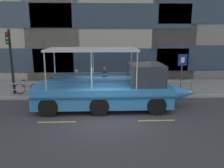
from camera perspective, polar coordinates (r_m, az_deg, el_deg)
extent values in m
plane|color=#3D3D3F|center=(11.84, -1.31, -7.97)|extent=(120.00, 120.00, 0.00)
cube|color=gray|center=(17.16, -1.66, -1.00)|extent=(32.00, 4.80, 0.18)
cube|color=#B2ADA3|center=(14.76, -1.53, -3.33)|extent=(32.00, 0.18, 0.18)
cube|color=#DBD64C|center=(11.39, -13.56, -9.19)|extent=(1.80, 0.12, 0.01)
cube|color=#DBD64C|center=(11.47, 10.98, -8.90)|extent=(1.80, 0.12, 0.01)
cube|color=#3D4C5B|center=(21.37, -26.13, 5.23)|extent=(12.23, 0.06, 2.03)
cube|color=#2D3D4C|center=(19.59, -0.08, 5.89)|extent=(13.25, 0.06, 2.00)
cube|color=#2D3D4C|center=(19.48, -0.08, 16.57)|extent=(13.25, 0.06, 2.00)
cube|color=#2D3D4C|center=(21.96, 24.87, 5.89)|extent=(10.74, 0.06, 2.18)
cube|color=#2D3D4C|center=(21.91, 25.89, 16.19)|extent=(10.74, 0.06, 2.18)
cylinder|color=#9EA0A8|center=(14.87, -2.49, 0.29)|extent=(11.82, 0.07, 0.07)
cylinder|color=#9EA0A8|center=(14.96, -2.47, -1.18)|extent=(11.82, 0.06, 0.06)
cylinder|color=#9EA0A8|center=(16.11, -24.01, -1.29)|extent=(0.09, 0.09, 0.79)
cylinder|color=#9EA0A8|center=(15.56, -18.22, -1.28)|extent=(0.09, 0.09, 0.79)
cylinder|color=#9EA0A8|center=(15.18, -12.08, -1.26)|extent=(0.09, 0.09, 0.79)
cylinder|color=#9EA0A8|center=(14.99, -5.71, -1.21)|extent=(0.09, 0.09, 0.79)
cylinder|color=#9EA0A8|center=(14.98, 0.76, -1.15)|extent=(0.09, 0.09, 0.79)
cylinder|color=#9EA0A8|center=(15.16, 7.14, -1.08)|extent=(0.09, 0.09, 0.79)
cylinder|color=#9EA0A8|center=(15.53, 13.30, -1.00)|extent=(0.09, 0.09, 0.79)
cylinder|color=#9EA0A8|center=(16.07, 19.12, -0.91)|extent=(0.09, 0.09, 0.79)
cylinder|color=black|center=(16.17, -23.72, 4.92)|extent=(0.16, 0.16, 4.19)
cube|color=black|center=(15.87, -24.49, 10.33)|extent=(0.24, 0.20, 0.72)
sphere|color=red|center=(15.76, -24.71, 11.10)|extent=(0.14, 0.14, 0.14)
sphere|color=gold|center=(15.77, -24.64, 10.31)|extent=(0.14, 0.14, 0.14)
sphere|color=green|center=(15.77, -24.56, 9.51)|extent=(0.14, 0.14, 0.14)
cylinder|color=#4C4F54|center=(16.06, 16.89, 2.47)|extent=(0.08, 0.08, 2.56)
cube|color=navy|center=(15.88, 17.17, 5.74)|extent=(0.60, 0.04, 0.76)
cube|color=white|center=(15.86, 17.20, 5.73)|extent=(0.24, 0.01, 0.36)
torus|color=black|center=(15.97, -18.47, -1.11)|extent=(0.70, 0.04, 0.70)
torus|color=black|center=(16.29, -21.98, -1.12)|extent=(0.70, 0.04, 0.70)
cylinder|color=#B21919|center=(16.08, -20.29, -0.57)|extent=(0.95, 0.04, 0.04)
cylinder|color=#B21919|center=(16.11, -20.93, -0.09)|extent=(0.19, 0.04, 0.51)
cube|color=black|center=(16.07, -21.15, 0.88)|extent=(0.20, 0.08, 0.06)
cylinder|color=#A5A5AA|center=(15.87, -18.73, 0.64)|extent=(0.03, 0.46, 0.03)
cube|color=#388CD1|center=(12.80, -2.30, -2.50)|extent=(7.35, 2.60, 1.09)
cone|color=#388CD1|center=(13.57, 17.09, -2.18)|extent=(1.65, 1.03, 1.03)
cylinder|color=#388CD1|center=(13.32, -18.32, -2.55)|extent=(0.37, 1.03, 1.03)
cube|color=navy|center=(11.50, -2.29, -3.60)|extent=(7.35, 0.04, 0.12)
sphere|color=white|center=(13.70, 18.73, -1.94)|extent=(0.22, 0.22, 0.22)
cube|color=#33383D|center=(12.78, 8.44, 2.43)|extent=(1.84, 2.19, 1.13)
cube|color=silver|center=(12.39, -4.98, 8.58)|extent=(4.78, 2.39, 0.10)
cylinder|color=#B2B2B7|center=(13.73, 4.85, 4.85)|extent=(0.07, 0.07, 1.88)
cylinder|color=#B2B2B7|center=(11.49, 6.25, 3.23)|extent=(0.07, 0.07, 1.88)
cylinder|color=#B2B2B7|center=(13.64, -4.69, 4.79)|extent=(0.07, 0.07, 1.88)
cylinder|color=#B2B2B7|center=(11.38, -5.14, 3.15)|extent=(0.07, 0.07, 1.88)
cylinder|color=#B2B2B7|center=(13.92, -14.09, 4.61)|extent=(0.07, 0.07, 1.88)
cylinder|color=#B2B2B7|center=(11.71, -16.31, 2.96)|extent=(0.07, 0.07, 1.88)
cube|color=navy|center=(13.20, -4.74, 2.36)|extent=(4.39, 0.28, 0.12)
cube|color=navy|center=(11.98, -4.97, 1.27)|extent=(4.39, 0.28, 0.12)
cylinder|color=black|center=(14.31, 8.82, -2.30)|extent=(1.00, 0.28, 1.00)
cylinder|color=black|center=(12.07, 10.98, -5.28)|extent=(1.00, 0.28, 1.00)
cylinder|color=black|center=(14.04, -3.05, -2.45)|extent=(1.00, 0.28, 1.00)
cylinder|color=black|center=(11.75, -3.17, -5.56)|extent=(1.00, 0.28, 1.00)
cylinder|color=black|center=(14.31, -13.41, -2.50)|extent=(1.00, 0.28, 1.00)
cylinder|color=black|center=(12.07, -15.53, -5.52)|extent=(1.00, 0.28, 1.00)
cylinder|color=black|center=(16.17, 8.71, -0.09)|extent=(0.11, 0.11, 0.88)
cylinder|color=black|center=(16.16, 9.32, -0.12)|extent=(0.11, 0.11, 0.88)
cube|color=#38383D|center=(16.01, 9.11, 2.51)|extent=(0.37, 0.28, 0.62)
cylinder|color=#38383D|center=(16.04, 8.34, 2.44)|extent=(0.08, 0.08, 0.56)
cylinder|color=#38383D|center=(16.00, 9.88, 2.36)|extent=(0.08, 0.08, 0.56)
sphere|color=tan|center=(15.94, 9.17, 4.12)|extent=(0.24, 0.24, 0.24)
cylinder|color=#47423D|center=(16.51, -2.03, 0.15)|extent=(0.10, 0.10, 0.78)
cylinder|color=#47423D|center=(16.41, -1.65, 0.07)|extent=(0.10, 0.10, 0.78)
cube|color=#38383D|center=(16.32, -1.86, 2.38)|extent=(0.33, 0.33, 0.55)
cylinder|color=#38383D|center=(16.46, -2.34, 2.37)|extent=(0.07, 0.07, 0.50)
cylinder|color=#38383D|center=(16.20, -1.37, 2.20)|extent=(0.07, 0.07, 0.50)
sphere|color=#936B4C|center=(16.25, -1.87, 3.78)|extent=(0.21, 0.21, 0.21)
cylinder|color=#47423D|center=(15.84, -8.53, -0.57)|extent=(0.10, 0.10, 0.76)
cylinder|color=#47423D|center=(15.97, -8.74, -0.46)|extent=(0.10, 0.10, 0.76)
cube|color=#B7B2A8|center=(15.77, -8.72, 1.79)|extent=(0.28, 0.33, 0.54)
cylinder|color=#B7B2A8|center=(15.60, -8.45, 1.58)|extent=(0.07, 0.07, 0.49)
cylinder|color=#B7B2A8|center=(15.95, -8.97, 1.81)|extent=(0.07, 0.07, 0.49)
sphere|color=tan|center=(15.70, -8.76, 3.21)|extent=(0.21, 0.21, 0.21)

